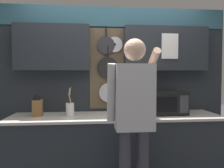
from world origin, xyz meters
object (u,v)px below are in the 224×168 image
at_px(person, 134,110).
at_px(knife_block, 38,108).
at_px(utensil_crock, 70,108).
at_px(microwave, 165,102).

bearing_deg(person, knife_block, 150.84).
relative_size(utensil_crock, person, 0.20).
bearing_deg(utensil_crock, microwave, -0.05).
bearing_deg(person, microwave, 48.60).
height_order(microwave, utensil_crock, utensil_crock).
bearing_deg(microwave, person, -131.40).
relative_size(knife_block, person, 0.15).
height_order(knife_block, person, person).
xyz_separation_m(utensil_crock, person, (0.69, -0.61, 0.06)).
bearing_deg(knife_block, person, -29.16).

